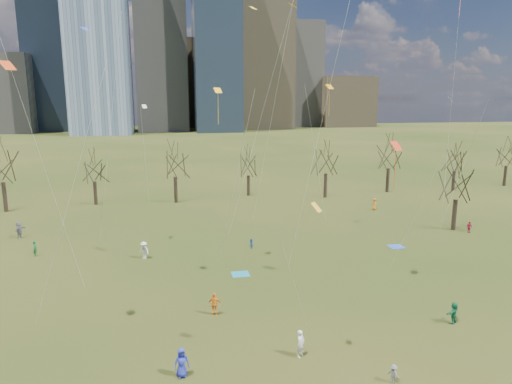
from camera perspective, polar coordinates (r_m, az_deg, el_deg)
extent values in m
plane|color=black|center=(35.10, 4.04, -15.23)|extent=(500.00, 500.00, 0.00)
cube|color=slate|center=(237.27, -11.88, 19.03)|extent=(24.00, 24.00, 95.00)
cube|color=#384C66|center=(229.66, -5.00, 20.74)|extent=(22.00, 22.00, 105.00)
cube|color=#726347|center=(251.74, 0.89, 16.19)|extent=(28.00, 28.00, 72.00)
cube|color=#384C66|center=(255.93, -23.82, 14.37)|extent=(25.00, 25.00, 65.00)
cube|color=slate|center=(272.07, 5.50, 14.31)|extent=(22.00, 22.00, 58.00)
cube|color=#726347|center=(270.61, -8.82, 13.19)|extent=(30.00, 30.00, 48.00)
cube|color=#726347|center=(275.36, 10.83, 11.01)|extent=(30.00, 28.00, 28.00)
cylinder|color=black|center=(73.98, -28.90, -0.53)|extent=(0.55, 0.55, 4.28)
cylinder|color=black|center=(73.27, -19.44, -0.11)|extent=(0.52, 0.52, 3.60)
cylinder|color=black|center=(71.51, -10.01, 0.29)|extent=(0.54, 0.54, 4.05)
cylinder|color=black|center=(75.72, -0.95, 0.83)|extent=(0.51, 0.51, 3.38)
cylinder|color=black|center=(75.00, 8.66, 0.82)|extent=(0.54, 0.54, 3.96)
cylinder|color=black|center=(81.61, 16.12, 1.43)|extent=(0.54, 0.54, 4.14)
cylinder|color=black|center=(87.03, 23.45, 1.32)|extent=(0.52, 0.52, 3.51)
cylinder|color=black|center=(95.85, 28.68, 1.79)|extent=(0.53, 0.53, 3.74)
cylinder|color=black|center=(60.87, 23.54, -2.60)|extent=(0.53, 0.53, 3.83)
cube|color=#17738A|center=(42.54, -1.96, -10.23)|extent=(1.60, 1.50, 0.03)
cube|color=#244AAB|center=(52.26, 17.11, -6.54)|extent=(1.60, 1.50, 0.03)
imported|color=#262EA5|center=(28.39, -9.28, -20.31)|extent=(0.95, 0.70, 1.77)
imported|color=white|center=(30.01, 5.60, -18.33)|extent=(0.75, 0.75, 1.76)
imported|color=slate|center=(28.85, 16.80, -20.92)|extent=(0.76, 0.80, 1.09)
imported|color=orange|center=(35.00, -5.20, -13.76)|extent=(1.08, 0.62, 1.73)
imported|color=#176A44|center=(36.60, 23.49, -13.67)|extent=(1.51, 1.14, 1.59)
imported|color=#285AAF|center=(49.16, -0.59, -6.49)|extent=(0.59, 0.66, 1.13)
imported|color=silver|center=(47.48, -13.83, -7.09)|extent=(1.31, 1.24, 1.78)
imported|color=#C51C40|center=(60.53, 25.09, -4.00)|extent=(0.86, 0.44, 1.40)
imported|color=slate|center=(59.51, -27.47, -4.20)|extent=(1.20, 1.89, 1.94)
imported|color=orange|center=(68.08, 14.59, -1.48)|extent=(0.71, 0.94, 1.73)
imported|color=#16652E|center=(52.04, -25.88, -6.37)|extent=(0.50, 0.66, 1.62)
plane|color=#FFB315|center=(41.29, -4.79, 12.55)|extent=(1.01, 0.90, 0.48)
cylinder|color=silver|center=(37.66, -2.61, 1.10)|extent=(1.61, 8.80, 15.15)
cylinder|color=#FFB315|center=(41.29, -4.75, 10.30)|extent=(0.04, 0.04, 2.70)
plane|color=yellow|center=(39.03, 4.62, 22.23)|extent=(0.80, 0.86, 0.36)
cylinder|color=silver|center=(37.17, 7.58, 5.94)|extent=(3.26, 3.88, 21.65)
plane|color=red|center=(38.84, 17.13, 5.54)|extent=(1.19, 0.99, 0.69)
cylinder|color=silver|center=(37.40, 19.06, -3.12)|extent=(0.49, 5.78, 10.68)
cylinder|color=red|center=(39.06, 16.97, 2.80)|extent=(0.04, 0.04, 3.15)
cylinder|color=silver|center=(33.16, -27.27, 10.15)|extent=(4.55, 6.93, 28.63)
cylinder|color=silver|center=(46.05, 1.08, 10.94)|extent=(6.91, 4.40, 27.80)
plane|color=#29B263|center=(53.87, 23.17, 10.57)|extent=(1.03, 1.11, 0.70)
cylinder|color=silver|center=(51.55, 24.32, 2.46)|extent=(0.57, 6.58, 14.33)
plane|color=blue|center=(48.33, -20.64, 18.58)|extent=(1.15, 1.14, 0.33)
cylinder|color=silver|center=(42.96, -17.90, 5.73)|extent=(4.18, 9.80, 20.90)
plane|color=orange|center=(54.05, 9.21, 12.87)|extent=(1.13, 1.00, 0.54)
cylinder|color=silver|center=(48.86, 7.58, 3.80)|extent=(6.08, 9.78, 15.78)
cylinder|color=orange|center=(54.04, 9.14, 10.97)|extent=(0.04, 0.04, 3.00)
plane|color=gold|center=(25.97, 7.57, -1.89)|extent=(0.85, 0.85, 0.50)
cylinder|color=silver|center=(24.46, 5.40, -13.15)|extent=(3.49, 5.28, 8.42)
plane|color=#D44417|center=(30.89, -28.63, 13.73)|extent=(1.25, 1.24, 0.57)
cylinder|color=silver|center=(28.01, -22.67, -2.24)|extent=(6.19, 5.75, 16.32)
cylinder|color=silver|center=(53.90, 23.16, 9.02)|extent=(3.06, 4.41, 25.73)
cylinder|color=#FF5D91|center=(57.40, 24.15, 20.50)|extent=(0.04, 0.04, 2.40)
plane|color=silver|center=(62.70, -13.78, 10.36)|extent=(0.98, 0.88, 0.46)
cylinder|color=silver|center=(60.19, -13.69, 3.91)|extent=(0.26, 6.02, 13.44)
plane|color=yellow|center=(54.95, -0.40, 22.04)|extent=(1.24, 1.20, 0.44)
cylinder|color=silver|center=(51.55, 1.95, 9.11)|extent=(3.10, 5.87, 24.39)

